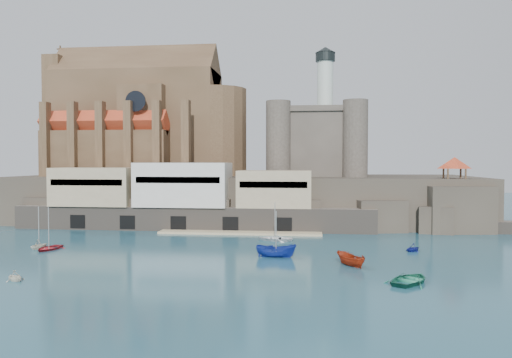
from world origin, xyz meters
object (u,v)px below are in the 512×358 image
at_px(boat_1, 15,280).
at_px(church, 145,124).
at_px(boat_0, 49,250).
at_px(pavilion, 455,164).
at_px(boat_2, 276,257).
at_px(castle_keep, 316,139).

bearing_deg(boat_1, church, 42.90).
xyz_separation_m(boat_0, boat_1, (6.48, -18.85, 0.00)).
height_order(church, pavilion, church).
bearing_deg(boat_2, boat_1, 124.13).
height_order(boat_0, boat_2, boat_2).
xyz_separation_m(castle_keep, pavilion, (25.92, -15.08, -5.59)).
bearing_deg(pavilion, boat_0, -157.26).
xyz_separation_m(pavilion, boat_1, (-59.64, -46.57, -12.73)).
distance_m(boat_0, boat_2, 34.44).
bearing_deg(boat_0, church, 96.70).
distance_m(castle_keep, boat_2, 48.74).
bearing_deg(boat_0, boat_1, -64.34).
distance_m(pavilion, boat_1, 76.73).
relative_size(castle_keep, pavilion, 4.58).
bearing_deg(pavilion, boat_2, -136.89).
relative_size(pavilion, boat_0, 1.24).
height_order(pavilion, boat_2, pavilion).
bearing_deg(boat_1, pavilion, -15.05).
xyz_separation_m(church, castle_keep, (40.21, -0.78, -3.81)).
bearing_deg(pavilion, boat_1, -142.02).
relative_size(pavilion, boat_1, 2.29).
xyz_separation_m(church, boat_2, (34.38, -45.57, -22.13)).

